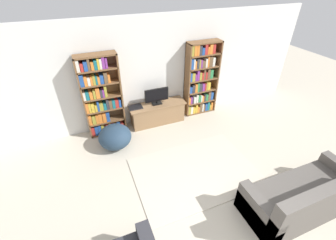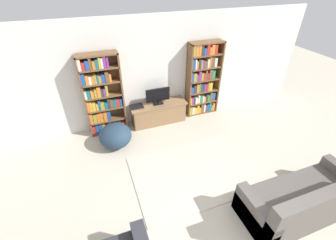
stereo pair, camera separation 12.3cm
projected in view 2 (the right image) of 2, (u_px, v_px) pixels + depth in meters
The scene contains 9 objects.
wall_back at pixel (149, 72), 5.41m from camera, with size 8.80×0.06×2.60m.
bookshelf_left at pixel (102, 97), 5.13m from camera, with size 0.87×0.30×1.95m.
bookshelf_right at pixel (202, 80), 5.85m from camera, with size 0.87×0.30×1.95m.
tv_stand at pixel (159, 113), 5.81m from camera, with size 1.44×0.44×0.55m.
television at pixel (158, 96), 5.54m from camera, with size 0.61×0.16×0.42m.
laptop at pixel (136, 107), 5.52m from camera, with size 0.34×0.26×0.03m.
area_rug at pixel (194, 172), 4.49m from camera, with size 2.39×1.67×0.02m.
couch_right_sofa at pixel (304, 201), 3.61m from camera, with size 2.01×0.85×0.90m.
beanbag_ottoman at pixel (115, 136), 5.04m from camera, with size 0.73×0.73×0.53m, color #23384C.
Camera 2 is at (-1.32, -0.73, 3.41)m, focal length 24.00 mm.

